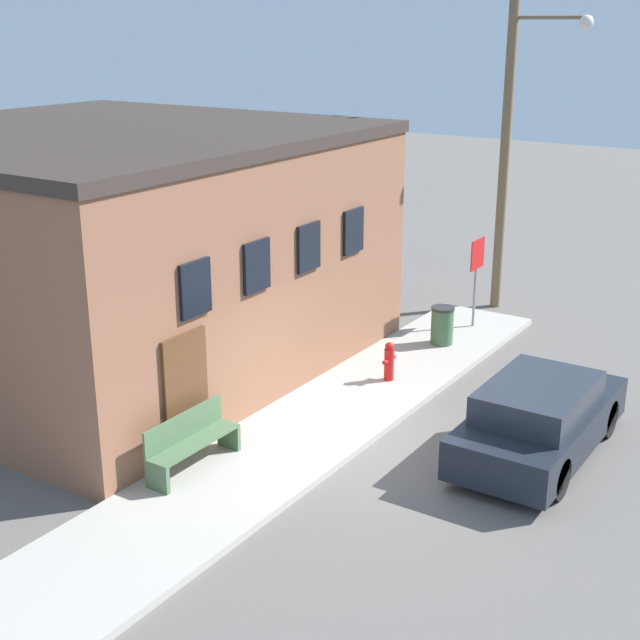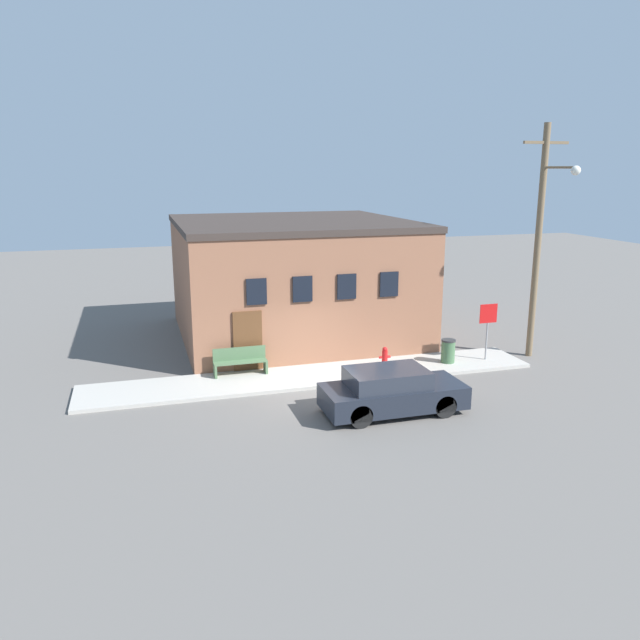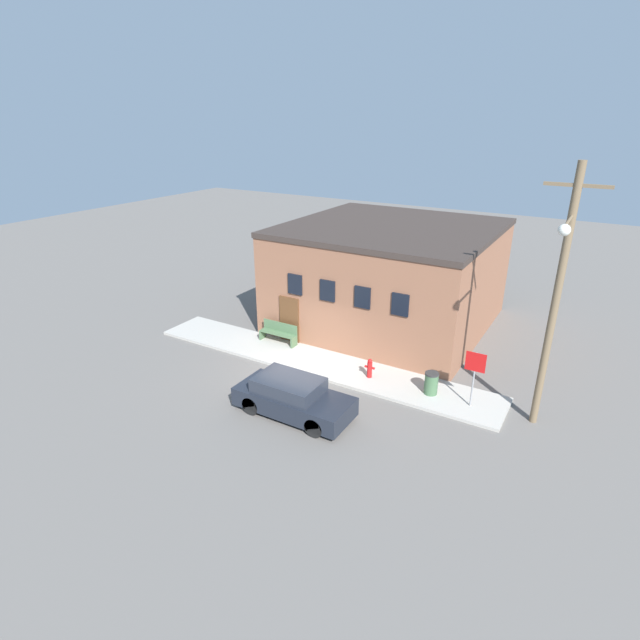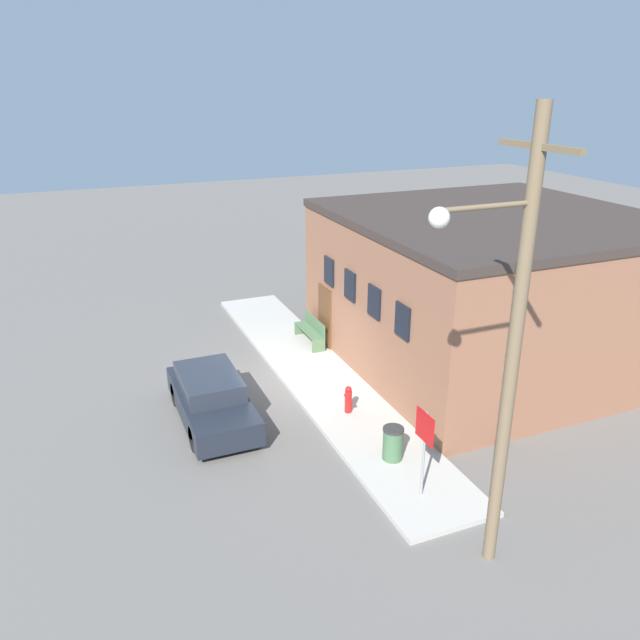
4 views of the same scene
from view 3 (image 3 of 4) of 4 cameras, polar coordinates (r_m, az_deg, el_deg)
ground_plane at (r=20.05m, az=-2.22°, el=-6.25°), size 80.00×80.00×0.00m
sidewalk at (r=20.88m, az=-0.51°, el=-4.81°), size 15.41×2.29×0.12m
brick_building at (r=24.44m, az=7.96°, el=5.12°), size 9.31×9.31×4.86m
fire_hydrant at (r=19.53m, az=5.69°, el=-5.48°), size 0.41×0.20×0.79m
stop_sign at (r=17.91m, az=17.26°, el=-5.38°), size 0.69×0.06×2.07m
bench at (r=22.41m, az=-4.74°, el=-1.45°), size 1.80×0.44×0.91m
trash_bin at (r=18.79m, az=12.59°, el=-7.05°), size 0.51×0.51×0.84m
utility_pole at (r=16.70m, az=25.41°, el=2.56°), size 1.80×1.97×8.47m
parked_car at (r=17.32m, az=-3.15°, el=-8.82°), size 4.12×1.71×1.33m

